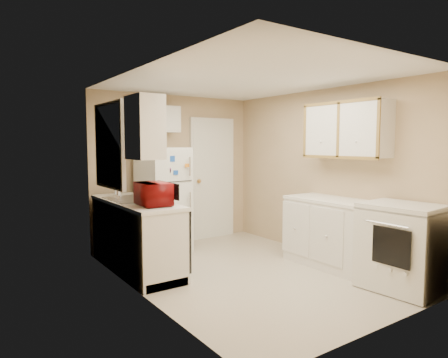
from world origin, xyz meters
TOP-DOWN VIEW (x-y plane):
  - floor at (0.00, 0.00)m, footprint 3.80×3.80m
  - ceiling at (0.00, 0.00)m, footprint 3.80×3.80m
  - wall_left at (-1.40, 0.00)m, footprint 3.80×3.80m
  - wall_right at (1.40, 0.00)m, footprint 3.80×3.80m
  - wall_back at (0.00, 1.90)m, footprint 2.80×2.80m
  - wall_front at (0.00, -1.90)m, footprint 2.80×2.80m
  - left_counter at (-1.10, 0.90)m, footprint 0.60×1.80m
  - dishwasher at (-0.81, 0.30)m, footprint 0.03×0.58m
  - sink at (-1.10, 1.05)m, footprint 0.54×0.74m
  - microwave at (-1.07, 0.40)m, footprint 0.50×0.30m
  - soap_bottle at (-1.10, 1.53)m, footprint 0.10×0.10m
  - window_blinds at (-1.36, 1.05)m, footprint 0.10×0.98m
  - upper_cabinet_left at (-1.25, 0.22)m, footprint 0.30×0.45m
  - refrigerator at (-0.41, 1.50)m, footprint 0.72×0.70m
  - cabinet_over_fridge at (-0.40, 1.75)m, footprint 0.70×0.30m
  - interior_door at (0.70, 1.86)m, footprint 0.86×0.06m
  - right_counter at (1.10, -0.80)m, footprint 0.60×2.00m
  - stove at (1.04, -1.45)m, footprint 0.71×0.85m
  - upper_cabinet_right at (1.25, -0.50)m, footprint 0.30×1.20m

SIDE VIEW (x-z plane):
  - floor at x=0.00m, z-range 0.00..0.00m
  - left_counter at x=-1.10m, z-range 0.00..0.90m
  - right_counter at x=1.10m, z-range 0.00..0.90m
  - stove at x=1.04m, z-range 0.00..0.97m
  - dishwasher at x=-0.81m, z-range 0.13..0.85m
  - refrigerator at x=-0.41m, z-range 0.00..1.57m
  - sink at x=-1.10m, z-range 0.78..0.94m
  - soap_bottle at x=-1.10m, z-range 0.91..1.09m
  - interior_door at x=0.70m, z-range -0.02..2.06m
  - microwave at x=-1.07m, z-range 0.89..1.21m
  - wall_left at x=-1.40m, z-range 1.20..1.20m
  - wall_right at x=1.40m, z-range 1.20..1.20m
  - wall_back at x=0.00m, z-range 1.20..1.20m
  - wall_front at x=0.00m, z-range 1.20..1.20m
  - window_blinds at x=-1.36m, z-range 1.06..2.14m
  - upper_cabinet_left at x=-1.25m, z-range 1.45..2.15m
  - upper_cabinet_right at x=1.25m, z-range 1.45..2.15m
  - cabinet_over_fridge at x=-0.40m, z-range 1.80..2.20m
  - ceiling at x=0.00m, z-range 2.40..2.40m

